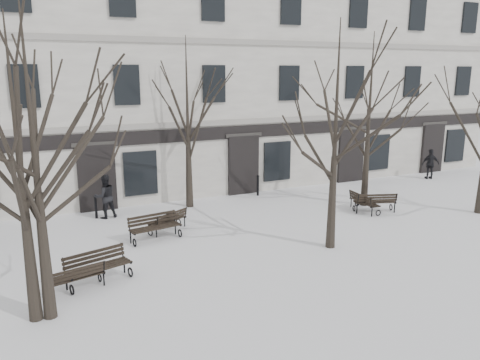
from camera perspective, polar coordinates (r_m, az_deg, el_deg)
ground at (r=15.19m, az=0.95°, el=-10.05°), size 100.00×100.00×0.00m
building at (r=26.27m, az=-11.42°, el=11.88°), size 40.40×10.20×11.40m
tree_0 at (r=11.71m, az=-25.59°, el=4.83°), size 5.10×5.10×7.28m
tree_1 at (r=11.65m, az=-24.08°, el=6.08°), size 5.35×5.35×7.65m
tree_2 at (r=15.72m, az=11.67°, el=8.44°), size 5.34×5.34×7.63m
tree_5 at (r=20.53m, az=-6.46°, el=9.37°), size 5.22×5.22×7.46m
tree_6 at (r=21.36m, az=15.58°, el=9.40°), size 5.34×5.34×7.62m
bench_0 at (r=14.28m, az=-16.97°, el=-9.99°), size 1.96×1.16×0.94m
bench_1 at (r=13.93m, az=-19.39°, el=-11.13°), size 1.66×0.93×0.80m
bench_2 at (r=21.02m, az=16.15°, el=-2.55°), size 1.86×1.16×0.89m
bench_3 at (r=17.26m, az=-10.37°, el=-5.57°), size 1.93×0.96×0.93m
bench_4 at (r=18.07m, az=-8.68°, el=-4.87°), size 1.67×1.30×0.82m
bench_5 at (r=21.05m, az=14.82°, el=-2.55°), size 0.70×1.66×0.82m
bollard_a at (r=20.27m, az=-17.17°, el=-3.05°), size 0.13×0.13×1.00m
bollard_b at (r=22.94m, az=2.19°, el=-0.54°), size 0.13×0.13×1.04m
pedestrian_b at (r=20.38m, az=-15.96°, el=-4.45°), size 1.00×0.84×1.85m
pedestrian_c at (r=28.69m, az=22.05°, el=0.14°), size 1.09×0.73×1.71m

